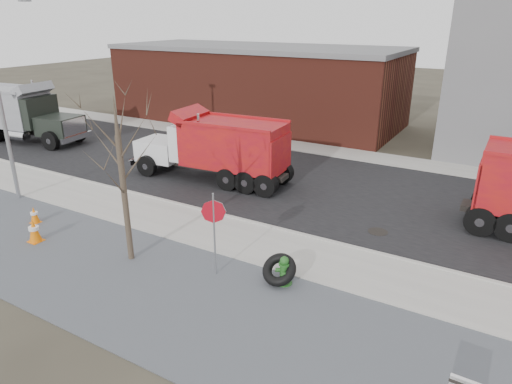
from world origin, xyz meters
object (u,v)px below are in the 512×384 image
Objects in this scene: stop_sign at (214,220)px; dump_truck_red_b at (216,146)px; fire_hydrant at (284,272)px; truck_tire at (279,270)px; dump_truck_grey at (19,111)px.

stop_sign is 8.34m from dump_truck_red_b.
stop_sign is at bearing 170.58° from fire_hydrant.
dump_truck_grey reaches higher than truck_tire.
dump_truck_red_b is at bearing 117.76° from stop_sign.
truck_tire is 2.34m from stop_sign.
dump_truck_red_b is at bearing 112.02° from fire_hydrant.
dump_truck_red_b reaches higher than fire_hydrant.
fire_hydrant is 0.15m from truck_tire.
stop_sign is 0.33× the size of dump_truck_grey.
fire_hydrant is 0.11× the size of dump_truck_grey.
fire_hydrant is at bearing 132.37° from dump_truck_red_b.
truck_tire is 9.22m from dump_truck_red_b.
stop_sign is 20.41m from dump_truck_grey.
dump_truck_grey is (-14.48, 0.04, 0.15)m from dump_truck_red_b.
fire_hydrant is 9.31m from dump_truck_red_b.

